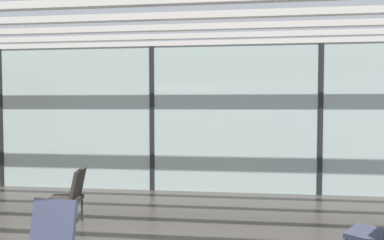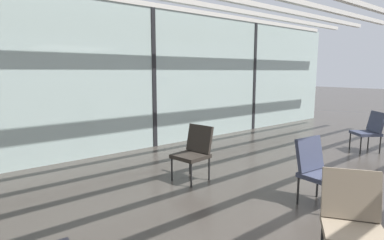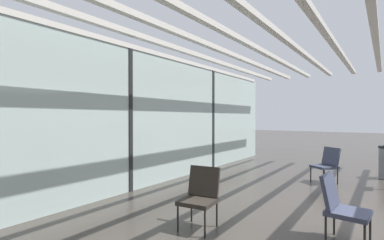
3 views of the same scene
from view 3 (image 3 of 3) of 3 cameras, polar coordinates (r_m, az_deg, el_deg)
name	(u,v)px [view 3 (image 3 of 3)]	position (r m, az deg, el deg)	size (l,w,h in m)	color
glass_curtain_wall	(129,120)	(6.14, -12.85, -0.02)	(14.00, 0.08, 3.10)	#A3B7B2
window_mullion_1	(129,120)	(6.14, -12.85, -0.02)	(0.10, 0.12, 3.10)	black
window_mullion_2	(212,119)	(8.88, 4.19, 0.16)	(0.10, 0.12, 3.10)	black
ceiling_slats	(282,13)	(4.57, 18.09, 20.25)	(13.72, 6.72, 0.10)	beige
lounge_chair_2	(340,204)	(4.17, 28.36, -15.06)	(0.53, 0.57, 0.87)	#33384C
lounge_chair_3	(327,163)	(7.60, 26.12, -7.96)	(0.71, 0.70, 0.87)	#33384C
lounge_chair_6	(200,193)	(4.18, 1.76, -14.93)	(0.59, 0.55, 0.87)	#28231E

